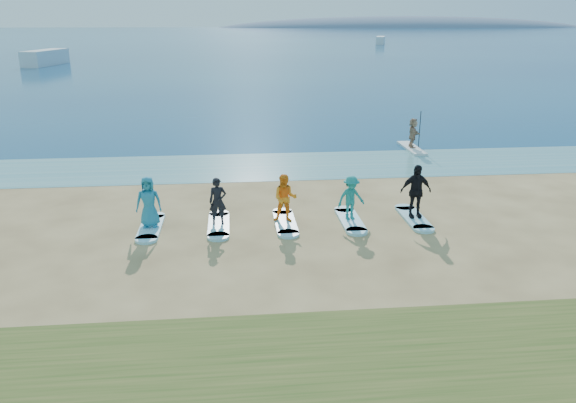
{
  "coord_description": "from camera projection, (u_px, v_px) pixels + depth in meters",
  "views": [
    {
      "loc": [
        -1.98,
        -14.64,
        6.69
      ],
      "look_at": [
        -0.3,
        2.0,
        1.1
      ],
      "focal_mm": 35.0,
      "sensor_mm": 36.0,
      "label": 1
    }
  ],
  "objects": [
    {
      "name": "island_ridge",
      "position": [
        406.0,
        27.0,
        308.26
      ],
      "size": [
        220.0,
        56.0,
        18.0
      ],
      "primitive_type": "ellipsoid",
      "color": "slate",
      "rests_on": "ground"
    },
    {
      "name": "surfboard_2",
      "position": [
        285.0,
        222.0,
        18.85
      ],
      "size": [
        0.7,
        2.2,
        0.09
      ],
      "primitive_type": "cube",
      "color": "#96D8E9",
      "rests_on": "ground"
    },
    {
      "name": "student_2",
      "position": [
        285.0,
        198.0,
        18.58
      ],
      "size": [
        0.88,
        0.73,
        1.62
      ],
      "primitive_type": "imported",
      "rotation": [
        0.0,
        0.0,
        -0.16
      ],
      "color": "orange",
      "rests_on": "surfboard_2"
    },
    {
      "name": "student_4",
      "position": [
        416.0,
        191.0,
        18.97
      ],
      "size": [
        1.1,
        0.51,
        1.84
      ],
      "primitive_type": "imported",
      "rotation": [
        0.0,
        0.0,
        0.05
      ],
      "color": "black",
      "rests_on": "surfboard_4"
    },
    {
      "name": "surfboard_0",
      "position": [
        151.0,
        227.0,
        18.43
      ],
      "size": [
        0.7,
        2.2,
        0.09
      ],
      "primitive_type": "cube",
      "color": "#96D8E9",
      "rests_on": "ground"
    },
    {
      "name": "paddleboard",
      "position": [
        412.0,
        148.0,
        29.25
      ],
      "size": [
        0.73,
        3.01,
        0.12
      ],
      "primitive_type": "cube",
      "rotation": [
        0.0,
        0.0,
        0.01
      ],
      "color": "silver",
      "rests_on": "ground"
    },
    {
      "name": "student_0",
      "position": [
        149.0,
        202.0,
        18.15
      ],
      "size": [
        0.83,
        0.56,
        1.68
      ],
      "primitive_type": "imported",
      "rotation": [
        0.0,
        0.0,
        -0.03
      ],
      "color": "teal",
      "rests_on": "surfboard_0"
    },
    {
      "name": "ground",
      "position": [
        306.0,
        259.0,
        16.13
      ],
      "size": [
        600.0,
        600.0,
        0.0
      ],
      "primitive_type": "plane",
      "color": "tan",
      "rests_on": "ground"
    },
    {
      "name": "surfboard_4",
      "position": [
        414.0,
        218.0,
        19.27
      ],
      "size": [
        0.7,
        2.2,
        0.09
      ],
      "primitive_type": "cube",
      "color": "#96D8E9",
      "rests_on": "ground"
    },
    {
      "name": "paddleboarder",
      "position": [
        413.0,
        133.0,
        28.99
      ],
      "size": [
        0.56,
        1.43,
        1.51
      ],
      "primitive_type": "imported",
      "rotation": [
        0.0,
        0.0,
        1.49
      ],
      "color": "tan",
      "rests_on": "paddleboard"
    },
    {
      "name": "surfboard_1",
      "position": [
        219.0,
        225.0,
        18.64
      ],
      "size": [
        0.7,
        2.2,
        0.09
      ],
      "primitive_type": "cube",
      "color": "#96D8E9",
      "rests_on": "ground"
    },
    {
      "name": "student_3",
      "position": [
        351.0,
        198.0,
        18.81
      ],
      "size": [
        1.09,
        0.81,
        1.51
      ],
      "primitive_type": "imported",
      "rotation": [
        0.0,
        0.0,
        0.28
      ],
      "color": "#1B837E",
      "rests_on": "surfboard_3"
    },
    {
      "name": "ocean",
      "position": [
        236.0,
        38.0,
        167.1
      ],
      "size": [
        600.0,
        600.0,
        0.0
      ],
      "primitive_type": "plane",
      "color": "navy",
      "rests_on": "ground"
    },
    {
      "name": "surfboard_3",
      "position": [
        350.0,
        220.0,
        19.06
      ],
      "size": [
        0.7,
        2.2,
        0.09
      ],
      "primitive_type": "cube",
      "color": "#96D8E9",
      "rests_on": "ground"
    },
    {
      "name": "shallow_water",
      "position": [
        276.0,
        166.0,
        26.03
      ],
      "size": [
        600.0,
        600.0,
        0.0
      ],
      "primitive_type": "plane",
      "color": "teal",
      "rests_on": "ground"
    },
    {
      "name": "student_1",
      "position": [
        218.0,
        201.0,
        18.38
      ],
      "size": [
        0.6,
        0.42,
        1.57
      ],
      "primitive_type": "imported",
      "rotation": [
        0.0,
        0.0,
        0.07
      ],
      "color": "black",
      "rests_on": "surfboard_1"
    },
    {
      "name": "boat_offshore_a",
      "position": [
        46.0,
        65.0,
        77.55
      ],
      "size": [
        4.37,
        8.97,
        2.05
      ],
      "primitive_type": "cube",
      "rotation": [
        0.0,
        0.0,
        -0.22
      ],
      "color": "silver",
      "rests_on": "ground"
    },
    {
      "name": "boat_offshore_b",
      "position": [
        380.0,
        44.0,
        131.68
      ],
      "size": [
        3.53,
        6.3,
        1.8
      ],
      "primitive_type": "cube",
      "rotation": [
        0.0,
        0.0,
        -0.31
      ],
      "color": "silver",
      "rests_on": "ground"
    }
  ]
}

